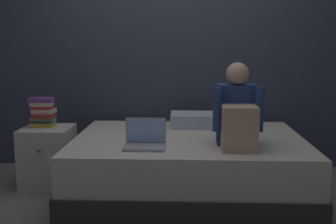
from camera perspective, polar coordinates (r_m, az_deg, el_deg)
name	(u,v)px	position (r m, az deg, el deg)	size (l,w,h in m)	color
ground_plane	(164,205)	(3.51, -0.55, -12.59)	(8.00, 8.00, 0.00)	gray
wall_back	(170,39)	(4.46, 0.23, 9.84)	(5.60, 0.10, 2.70)	#383D4C
bed	(188,165)	(3.71, 2.80, -7.27)	(2.00, 1.50, 0.51)	#332D2B
nightstand	(48,156)	(4.06, -15.99, -5.83)	(0.44, 0.46, 0.55)	beige
person_sitting	(237,115)	(3.31, 9.41, -0.37)	(0.39, 0.44, 0.66)	navy
laptop	(145,140)	(3.28, -3.13, -3.85)	(0.32, 0.23, 0.22)	#9EA0A5
pillow	(200,120)	(4.07, 4.33, -1.10)	(0.56, 0.36, 0.13)	silver
book_stack	(43,112)	(4.03, -16.65, -0.05)	(0.22, 0.17, 0.27)	gold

